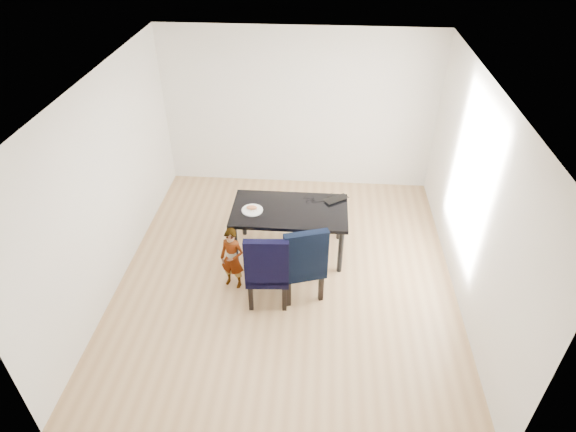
# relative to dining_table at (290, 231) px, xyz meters

# --- Properties ---
(floor) EXTENTS (4.50, 5.00, 0.01)m
(floor) POSITION_rel_dining_table_xyz_m (0.00, -0.50, -0.38)
(floor) COLOR tan
(floor) RESTS_ON ground
(ceiling) EXTENTS (4.50, 5.00, 0.01)m
(ceiling) POSITION_rel_dining_table_xyz_m (0.00, -0.50, 2.33)
(ceiling) COLOR white
(ceiling) RESTS_ON wall_back
(wall_back) EXTENTS (4.50, 0.01, 2.70)m
(wall_back) POSITION_rel_dining_table_xyz_m (0.00, 2.00, 0.98)
(wall_back) COLOR white
(wall_back) RESTS_ON ground
(wall_front) EXTENTS (4.50, 0.01, 2.70)m
(wall_front) POSITION_rel_dining_table_xyz_m (0.00, -3.00, 0.98)
(wall_front) COLOR silver
(wall_front) RESTS_ON ground
(wall_left) EXTENTS (0.01, 5.00, 2.70)m
(wall_left) POSITION_rel_dining_table_xyz_m (-2.25, -0.50, 0.98)
(wall_left) COLOR silver
(wall_left) RESTS_ON ground
(wall_right) EXTENTS (0.01, 5.00, 2.70)m
(wall_right) POSITION_rel_dining_table_xyz_m (2.25, -0.50, 0.98)
(wall_right) COLOR silver
(wall_right) RESTS_ON ground
(dining_table) EXTENTS (1.60, 0.90, 0.75)m
(dining_table) POSITION_rel_dining_table_xyz_m (0.00, 0.00, 0.00)
(dining_table) COLOR black
(dining_table) RESTS_ON floor
(chair_left) EXTENTS (0.56, 0.58, 1.10)m
(chair_left) POSITION_rel_dining_table_xyz_m (-0.20, -0.95, 0.18)
(chair_left) COLOR black
(chair_left) RESTS_ON floor
(chair_right) EXTENTS (0.68, 0.70, 1.13)m
(chair_right) POSITION_rel_dining_table_xyz_m (0.20, -0.79, 0.19)
(chair_right) COLOR black
(chair_right) RESTS_ON floor
(child) EXTENTS (0.38, 0.30, 0.90)m
(child) POSITION_rel_dining_table_xyz_m (-0.69, -0.75, 0.08)
(child) COLOR orange
(child) RESTS_ON floor
(plate) EXTENTS (0.38, 0.38, 0.02)m
(plate) POSITION_rel_dining_table_xyz_m (-0.51, -0.07, 0.38)
(plate) COLOR white
(plate) RESTS_ON dining_table
(sandwich) EXTENTS (0.15, 0.08, 0.06)m
(sandwich) POSITION_rel_dining_table_xyz_m (-0.52, -0.06, 0.42)
(sandwich) COLOR #B2673F
(sandwich) RESTS_ON plate
(laptop) EXTENTS (0.42, 0.39, 0.03)m
(laptop) POSITION_rel_dining_table_xyz_m (0.61, 0.32, 0.39)
(laptop) COLOR black
(laptop) RESTS_ON dining_table
(cable_tangle) EXTENTS (0.17, 0.17, 0.01)m
(cable_tangle) POSITION_rel_dining_table_xyz_m (0.28, 0.21, 0.38)
(cable_tangle) COLOR black
(cable_tangle) RESTS_ON dining_table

